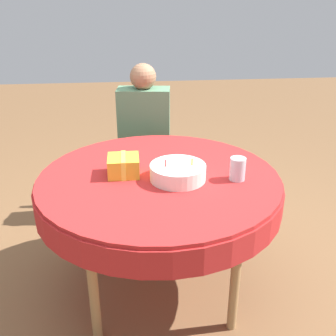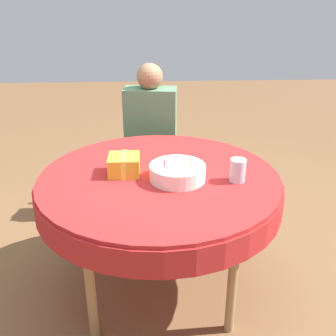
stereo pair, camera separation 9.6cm
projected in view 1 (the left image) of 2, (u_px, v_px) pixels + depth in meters
ground_plane at (160, 286)px, 2.39m from camera, size 12.00×12.00×0.00m
dining_table at (159, 190)px, 2.12m from camera, size 1.30×1.30×0.75m
chair at (146, 148)px, 3.09m from camera, size 0.44×0.44×0.98m
person at (144, 129)px, 2.92m from camera, size 0.40×0.32×1.18m
birthday_cake at (178, 172)px, 2.03m from camera, size 0.29×0.29×0.12m
drinking_glass at (238, 169)px, 2.02m from camera, size 0.08×0.08×0.12m
gift_box at (124, 166)px, 2.08m from camera, size 0.16×0.17×0.11m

